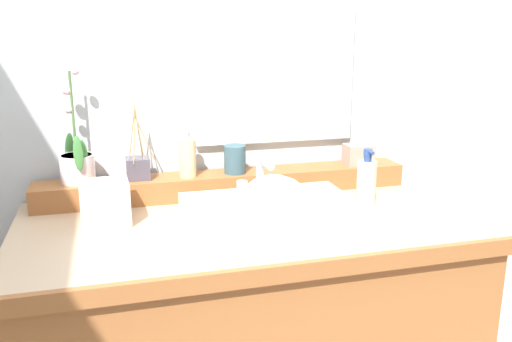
{
  "coord_description": "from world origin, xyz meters",
  "views": [
    {
      "loc": [
        -0.36,
        -1.4,
        1.36
      ],
      "look_at": [
        0.02,
        -0.02,
        0.98
      ],
      "focal_mm": 37.89,
      "sensor_mm": 36.0,
      "label": 1
    }
  ],
  "objects": [
    {
      "name": "soap_dispenser",
      "position": [
        -0.13,
        0.24,
        0.97
      ],
      "size": [
        0.05,
        0.06,
        0.16
      ],
      "color": "#E1BC86",
      "rests_on": "back_ledge"
    },
    {
      "name": "potted_plant",
      "position": [
        -0.46,
        0.27,
        0.97
      ],
      "size": [
        0.1,
        0.13,
        0.35
      ],
      "color": "silver",
      "rests_on": "back_ledge"
    },
    {
      "name": "mirror",
      "position": [
        0.18,
        0.32,
        1.21
      ],
      "size": [
        0.55,
        0.02,
        0.46
      ],
      "primitive_type": "cube",
      "color": "silver"
    },
    {
      "name": "lotion_bottle",
      "position": [
        0.39,
        0.04,
        0.91
      ],
      "size": [
        0.06,
        0.06,
        0.17
      ],
      "color": "beige",
      "rests_on": "vanity_cabinet"
    },
    {
      "name": "back_ledge",
      "position": [
        0.0,
        0.25,
        0.87
      ],
      "size": [
        1.2,
        0.12,
        0.07
      ],
      "primitive_type": "cube",
      "color": "#975A2F",
      "rests_on": "vanity_cabinet"
    },
    {
      "name": "trinket_box",
      "position": [
        0.46,
        0.25,
        0.94
      ],
      "size": [
        0.1,
        0.08,
        0.07
      ],
      "primitive_type": "cube",
      "rotation": [
        0.0,
        0.0,
        -0.04
      ],
      "color": "gray",
      "rests_on": "back_ledge"
    },
    {
      "name": "wall_back",
      "position": [
        0.0,
        0.43,
        1.28
      ],
      "size": [
        3.24,
        0.2,
        2.55
      ],
      "primitive_type": "cube",
      "color": "silver",
      "rests_on": "ground"
    },
    {
      "name": "sink_basin",
      "position": [
        0.05,
        -0.08,
        0.86
      ],
      "size": [
        0.47,
        0.34,
        0.27
      ],
      "color": "white",
      "rests_on": "vanity_cabinet"
    },
    {
      "name": "reed_diffuser",
      "position": [
        -0.28,
        0.26,
        0.94
      ],
      "size": [
        0.09,
        0.08,
        0.23
      ],
      "color": "#48434F",
      "rests_on": "back_ledge"
    },
    {
      "name": "tumbler_cup",
      "position": [
        0.02,
        0.24,
        0.95
      ],
      "size": [
        0.07,
        0.07,
        0.09
      ],
      "primitive_type": "cylinder",
      "color": "#35525D",
      "rests_on": "back_ledge"
    },
    {
      "name": "tissue_box",
      "position": [
        -0.38,
        0.08,
        0.89
      ],
      "size": [
        0.13,
        0.13,
        0.12
      ],
      "primitive_type": "cube",
      "rotation": [
        0.0,
        0.0,
        0.03
      ],
      "color": "beige",
      "rests_on": "vanity_cabinet"
    }
  ]
}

